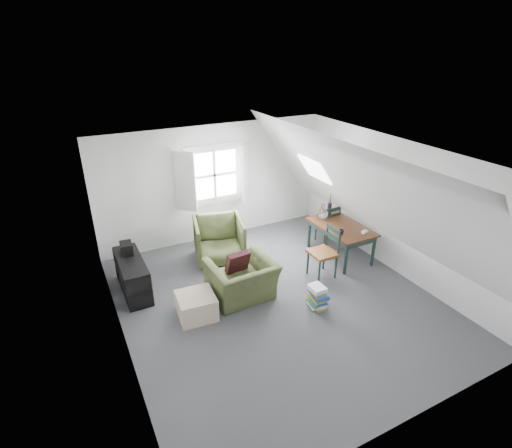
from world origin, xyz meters
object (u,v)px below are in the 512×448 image
dining_chair_near (324,252)px  media_shelf (133,278)px  armchair_far (220,259)px  armchair_near (242,297)px  magazine_stack (318,297)px  dining_chair_far (328,223)px  dining_table (341,230)px  ottoman (196,306)px

dining_chair_near → media_shelf: dining_chair_near is taller
media_shelf → armchair_far: bearing=9.9°
armchair_near → media_shelf: 1.92m
dining_chair_near → magazine_stack: bearing=-44.5°
armchair_near → magazine_stack: 1.31m
dining_chair_far → dining_table: bearing=71.2°
magazine_stack → dining_chair_near: bearing=48.9°
dining_chair_near → media_shelf: 3.45m
armchair_near → dining_table: 2.49m
armchair_near → ottoman: ottoman is taller
dining_table → media_shelf: (-4.01, 0.62, -0.31)m
armchair_near → dining_table: bearing=-173.0°
armchair_far → dining_chair_far: (2.38, -0.38, 0.45)m
armchair_far → dining_chair_near: bearing=-29.9°
ottoman → dining_chair_near: dining_chair_near is taller
armchair_far → dining_table: 2.51m
ottoman → dining_table: (3.26, 0.52, 0.39)m
dining_chair_far → magazine_stack: 2.41m
dining_chair_near → armchair_near: bearing=-96.0°
dining_chair_far → dining_chair_near: (-0.88, -1.07, 0.06)m
ottoman → dining_chair_far: (3.40, 1.13, 0.26)m
ottoman → dining_chair_far: dining_chair_far is taller
armchair_far → ottoman: bearing=-110.1°
dining_chair_far → dining_chair_near: 1.38m
armchair_far → ottoman: 1.83m
armchair_near → dining_table: dining_table is taller
ottoman → armchair_far: bearing=55.8°
dining_table → armchair_far: bearing=156.7°
dining_table → dining_chair_far: 0.64m
ottoman → dining_chair_near: 2.54m
armchair_far → media_shelf: bearing=-154.1°
armchair_far → dining_chair_far: bearing=5.0°
armchair_near → armchair_far: armchair_far is taller
media_shelf → dining_table: bearing=-10.7°
ottoman → dining_chair_far: size_ratio=0.67×
media_shelf → armchair_near: bearing=-33.7°
ottoman → magazine_stack: magazine_stack is taller
armchair_near → magazine_stack: bearing=137.7°
armchair_far → dining_table: bearing=-9.8°
armchair_near → dining_chair_far: bearing=-160.8°
armchair_near → dining_table: size_ratio=0.78×
armchair_far → dining_table: dining_table is taller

